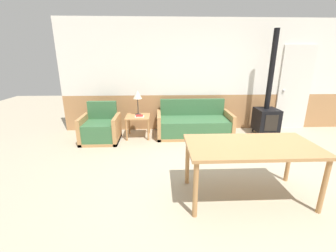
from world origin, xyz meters
The scene contains 10 objects.
ground_plane centered at (0.00, 0.00, 0.00)m, with size 16.00×16.00×0.00m, color #B2A58C.
wall_back centered at (0.00, 2.63, 1.35)m, with size 7.20×0.06×2.70m.
couch centered at (-0.38, 2.09, 0.25)m, with size 1.75×0.83×0.83m.
armchair centered at (-2.52, 1.81, 0.27)m, with size 0.81×0.74×0.85m.
side_table centered at (-1.71, 2.04, 0.43)m, with size 0.55×0.55×0.51m.
table_lamp centered at (-1.70, 2.14, 0.97)m, with size 0.20×0.20×0.58m.
book_stack centered at (-1.66, 1.95, 0.53)m, with size 0.21×0.12×0.04m.
dining_table centered at (-0.04, -0.40, 0.68)m, with size 1.65×0.86×0.76m.
wood_stove centered at (1.36, 2.09, 0.55)m, with size 0.50×0.54×2.42m.
entry_door centered at (2.24, 2.57, 1.05)m, with size 0.82×0.09×2.10m.
Camera 1 is at (-1.22, -3.01, 1.84)m, focal length 24.00 mm.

